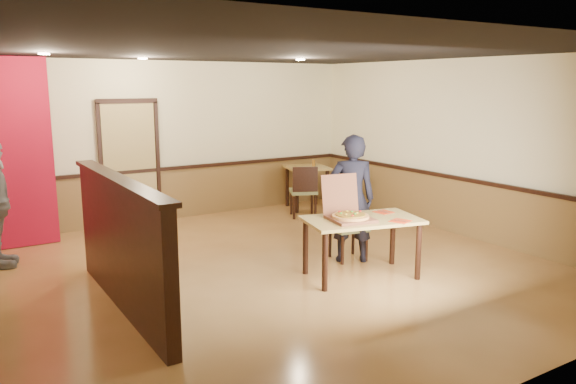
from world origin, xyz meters
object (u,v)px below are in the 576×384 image
Objects in this scene: pizza_box at (348,214)px; main_table at (362,227)px; side_chair_left at (304,189)px; condiment at (314,163)px; side_chair_right at (346,188)px; diner_chair at (346,223)px; diner at (351,199)px; side_table at (307,176)px.

main_table is at bearing -4.76° from pizza_box.
condiment is at bearing -112.56° from side_chair_left.
main_table is 3.75m from side_chair_right.
diner reaches higher than diner_chair.
side_chair_right is at bearing -52.11° from condiment.
side_chair_left is at bearing -77.62° from diner.
pizza_box is at bearing 178.67° from main_table.
pizza_box is 4.02m from condiment.
main_table is 0.69m from diner.
diner_chair is at bearing -116.50° from condiment.
condiment is at bearing -83.97° from diner.
diner is (-1.85, -2.49, 0.43)m from side_chair_right.
pizza_box is at bearing -118.55° from condiment.
pizza_box reaches higher than side_chair_left.
diner is 12.50× the size of condiment.
condiment is at bearing 77.40° from main_table.
side_table is (-0.49, 0.59, 0.19)m from side_chair_right.
side_chair_right reaches higher than main_table.
side_chair_left reaches higher than side_chair_right.
diner_chair is 0.97× the size of side_table.
diner is 2.63× the size of pizza_box.
diner is (-0.87, -2.47, 0.35)m from side_chair_left.
main_table is 1.64× the size of side_chair_left.
pizza_box reaches higher than side_chair_right.
side_chair_left is 0.55× the size of diner.
side_table is at bearing 79.19° from main_table.
condiment reaches higher than side_table.
diner_chair is 2.97m from side_chair_right.
diner is at bearing 58.65° from pizza_box.
condiment is at bearing 71.40° from pizza_box.
diner reaches higher than side_table.
condiment is (1.45, 3.00, 0.02)m from diner.
condiment reaches higher than side_chair_right.
diner_chair is 3.21m from condiment.
diner is at bearing 10.00° from side_chair_right.
pizza_box is (-1.34, -3.00, 0.30)m from side_chair_left.
pizza_box is (-0.50, -0.68, 0.33)m from diner_chair.
side_chair_left is (0.84, 2.33, 0.03)m from diner_chair.
side_chair_right is 0.78m from condiment.
diner_chair is 2.47m from side_chair_left.
side_chair_left is at bearing 82.46° from main_table.
diner_chair is (0.32, 0.73, -0.15)m from main_table.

